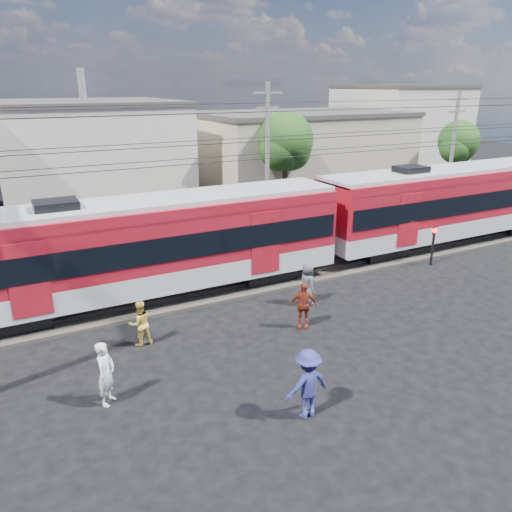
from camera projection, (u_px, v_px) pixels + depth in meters
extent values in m
plane|color=black|center=(330.00, 375.00, 15.18)|extent=(120.00, 120.00, 0.00)
cube|color=#2D2823|center=(224.00, 284.00, 21.86)|extent=(70.00, 3.40, 0.12)
cube|color=#59544C|center=(231.00, 287.00, 21.20)|extent=(70.00, 0.12, 0.12)
cube|color=#59544C|center=(217.00, 276.00, 22.45)|extent=(70.00, 0.12, 0.12)
cube|color=black|center=(14.00, 317.00, 18.13)|extent=(2.40, 2.20, 0.70)
cube|color=black|center=(262.00, 271.00, 22.60)|extent=(2.40, 2.20, 0.70)
cube|color=#A2A4AA|center=(150.00, 273.00, 20.11)|extent=(16.00, 3.00, 0.90)
cube|color=maroon|center=(147.00, 234.00, 19.57)|extent=(16.00, 3.00, 2.40)
cube|color=black|center=(148.00, 240.00, 19.65)|extent=(15.68, 3.08, 0.95)
cube|color=#A2A4AA|center=(145.00, 203.00, 19.16)|extent=(16.00, 2.60, 0.25)
cube|color=black|center=(375.00, 250.00, 25.47)|extent=(2.40, 2.20, 0.70)
cube|color=black|center=(508.00, 225.00, 29.94)|extent=(2.40, 2.20, 0.70)
cube|color=#A2A4AA|center=(449.00, 222.00, 27.44)|extent=(16.00, 3.00, 0.90)
cube|color=maroon|center=(453.00, 193.00, 26.90)|extent=(16.00, 3.00, 2.40)
cube|color=black|center=(452.00, 197.00, 26.98)|extent=(15.68, 3.08, 0.95)
cube|color=#A2A4AA|center=(456.00, 170.00, 26.49)|extent=(16.00, 2.60, 0.25)
cylinder|color=black|center=(228.00, 161.00, 19.50)|extent=(70.00, 0.03, 0.03)
cylinder|color=black|center=(214.00, 157.00, 20.67)|extent=(70.00, 0.03, 0.03)
cylinder|color=black|center=(227.00, 143.00, 19.27)|extent=(70.00, 0.03, 0.03)
cylinder|color=black|center=(213.00, 140.00, 20.44)|extent=(70.00, 0.03, 0.03)
cylinder|color=black|center=(262.00, 112.00, 16.50)|extent=(70.00, 0.03, 0.03)
cylinder|color=black|center=(188.00, 104.00, 22.36)|extent=(70.00, 0.03, 0.03)
cube|color=beige|center=(89.00, 155.00, 35.79)|extent=(12.00, 12.00, 7.00)
cube|color=#3F3D3A|center=(84.00, 102.00, 34.59)|extent=(12.24, 12.24, 0.30)
cube|color=tan|center=(300.00, 154.00, 40.42)|extent=(16.00, 10.00, 6.00)
cube|color=#3F3D3A|center=(301.00, 113.00, 39.39)|extent=(16.32, 10.20, 0.30)
cube|color=beige|center=(398.00, 130.00, 49.56)|extent=(10.00, 10.00, 8.00)
cube|color=#3F3D3A|center=(402.00, 86.00, 48.20)|extent=(10.20, 10.20, 0.30)
cylinder|color=slate|center=(267.00, 159.00, 28.98)|extent=(0.24, 0.24, 8.50)
cube|color=slate|center=(268.00, 93.00, 27.78)|extent=(1.80, 0.12, 0.12)
cube|color=slate|center=(268.00, 108.00, 28.05)|extent=(1.40, 0.12, 0.12)
cylinder|color=slate|center=(452.00, 151.00, 34.33)|extent=(0.24, 0.24, 8.00)
cube|color=slate|center=(459.00, 99.00, 33.22)|extent=(1.80, 0.12, 0.12)
cube|color=slate|center=(457.00, 112.00, 33.48)|extent=(1.40, 0.12, 0.12)
cylinder|color=#382619|center=(285.00, 184.00, 33.55)|extent=(0.36, 0.36, 3.92)
sphere|color=#184112|center=(286.00, 140.00, 32.59)|extent=(3.64, 3.64, 3.64)
sphere|color=#184112|center=(291.00, 150.00, 33.33)|extent=(2.80, 2.80, 2.80)
cylinder|color=#382619|center=(455.00, 173.00, 39.35)|extent=(0.36, 0.36, 3.36)
sphere|color=#184112|center=(459.00, 141.00, 38.53)|extent=(3.12, 3.12, 3.12)
sphere|color=#184112|center=(460.00, 148.00, 39.24)|extent=(2.40, 2.40, 2.40)
imported|color=silver|center=(106.00, 373.00, 13.56)|extent=(0.77, 0.81, 1.86)
imported|color=gold|center=(140.00, 323.00, 16.69)|extent=(0.82, 0.67, 1.58)
imported|color=navy|center=(307.00, 384.00, 12.99)|extent=(1.29, 0.77, 1.96)
imported|color=maroon|center=(303.00, 305.00, 17.84)|extent=(1.10, 0.86, 1.75)
imported|color=#47474C|center=(307.00, 284.00, 19.79)|extent=(0.57, 0.85, 1.72)
imported|color=#AFB1B6|center=(468.00, 200.00, 34.52)|extent=(4.52, 2.04, 1.51)
cylinder|color=black|center=(433.00, 247.00, 24.04)|extent=(0.12, 0.12, 1.81)
sphere|color=#FF140C|center=(435.00, 230.00, 23.76)|extent=(0.28, 0.28, 0.28)
cube|color=black|center=(435.00, 230.00, 23.76)|extent=(0.25, 0.06, 0.35)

